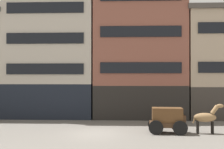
# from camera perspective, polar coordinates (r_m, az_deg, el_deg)

# --- Properties ---
(ground_plane) EXTENTS (120.00, 120.00, 0.00)m
(ground_plane) POSITION_cam_1_polar(r_m,az_deg,el_deg) (21.11, -3.64, -12.48)
(ground_plane) COLOR slate
(building_center_left) EXTENTS (9.95, 7.16, 16.64)m
(building_center_left) POSITION_cam_1_polar(r_m,az_deg,el_deg) (31.30, -12.46, 6.78)
(building_center_left) COLOR black
(building_center_left) RESTS_ON ground_plane
(building_center_right) EXTENTS (10.20, 7.16, 14.93)m
(building_center_right) POSITION_cam_1_polar(r_m,az_deg,el_deg) (30.25, 5.74, 5.39)
(building_center_right) COLOR black
(building_center_right) RESTS_ON ground_plane
(building_far_right) EXTENTS (9.33, 7.16, 11.74)m
(building_far_right) POSITION_cam_1_polar(r_m,az_deg,el_deg) (32.11, 22.77, 2.23)
(building_far_right) COLOR #38332D
(building_far_right) RESTS_ON ground_plane
(cargo_wagon) EXTENTS (2.99, 1.69, 1.98)m
(cargo_wagon) POSITION_cam_1_polar(r_m,az_deg,el_deg) (21.28, 11.90, -9.24)
(cargo_wagon) COLOR #3D2819
(cargo_wagon) RESTS_ON ground_plane
(draft_horse) EXTENTS (2.35, 0.71, 2.30)m
(draft_horse) POSITION_cam_1_polar(r_m,az_deg,el_deg) (21.94, 19.60, -8.63)
(draft_horse) COLOR #937047
(draft_horse) RESTS_ON ground_plane
(fire_hydrant_curbside) EXTENTS (0.24, 0.24, 0.83)m
(fire_hydrant_curbside) POSITION_cam_1_polar(r_m,az_deg,el_deg) (26.01, 10.59, -9.25)
(fire_hydrant_curbside) COLOR maroon
(fire_hydrant_curbside) RESTS_ON ground_plane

